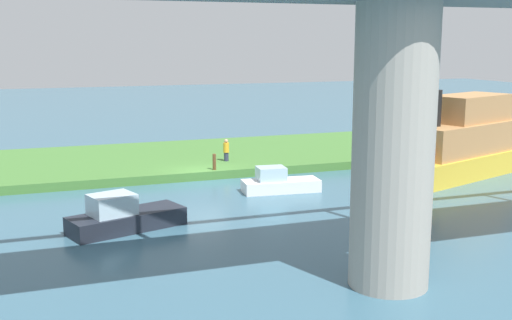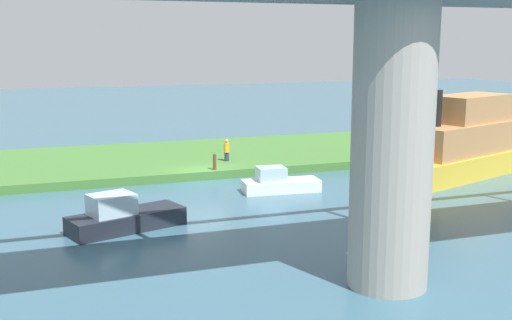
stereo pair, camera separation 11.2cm
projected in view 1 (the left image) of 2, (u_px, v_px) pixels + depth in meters
The scene contains 8 objects.
ground_plane at pixel (203, 181), 36.24m from camera, with size 160.00×160.00×0.00m, color #386075.
grassy_bank at pixel (180, 158), 41.75m from camera, with size 80.00×12.00×0.50m, color #427533.
bridge_pylon at pixel (393, 149), 19.93m from camera, with size 2.59×2.59×9.04m, color #9E998E.
person_on_bank at pixel (226, 150), 39.38m from camera, with size 0.50×0.50×1.39m.
mooring_post at pixel (214, 162), 36.71m from camera, with size 0.20×0.20×0.94m, color brown.
riverboat_paddlewheel at pixel (458, 144), 37.27m from camera, with size 10.74×6.66×5.21m.
skiff_small at pixel (123, 217), 26.63m from camera, with size 5.19×3.17×1.63m.
houseboat_blue at pixel (279, 183), 33.49m from camera, with size 4.20×1.84×1.36m.
Camera 1 is at (9.10, 34.34, 7.85)m, focal length 44.37 mm.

